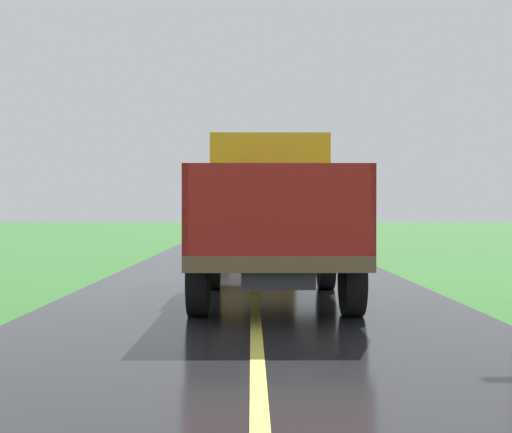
# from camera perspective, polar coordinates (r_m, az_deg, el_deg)

# --- Properties ---
(banana_truck_near) EXTENTS (2.38, 5.82, 2.80)m
(banana_truck_near) POSITION_cam_1_polar(r_m,az_deg,el_deg) (12.11, 1.16, 0.25)
(banana_truck_near) COLOR #2D2D30
(banana_truck_near) RESTS_ON road_surface
(banana_truck_far) EXTENTS (2.38, 5.81, 2.80)m
(banana_truck_far) POSITION_cam_1_polar(r_m,az_deg,el_deg) (23.84, -0.13, 0.33)
(banana_truck_far) COLOR #2D2D30
(banana_truck_far) RESTS_ON road_surface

